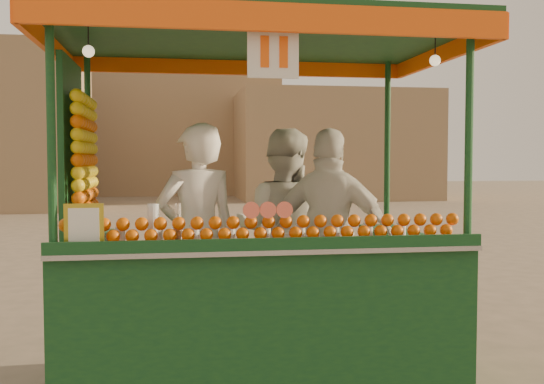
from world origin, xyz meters
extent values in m
cube|color=#8D6D50|center=(7.00, 24.00, 2.50)|extent=(9.00, 6.00, 5.00)
cube|color=#8D6D50|center=(-2.00, 30.00, 3.50)|extent=(14.00, 7.00, 7.00)
cube|color=#0F391D|center=(0.17, 0.03, 0.17)|extent=(2.88, 1.77, 0.33)
cylinder|color=black|center=(-0.83, 0.03, 0.20)|extent=(0.40, 0.11, 0.40)
cylinder|color=black|center=(1.17, 0.03, 0.20)|extent=(0.40, 0.11, 0.40)
cube|color=#0F391D|center=(0.17, -0.69, 0.78)|extent=(2.88, 0.33, 0.89)
cube|color=#0F391D|center=(-1.10, 0.14, 0.78)|extent=(0.33, 1.44, 0.89)
cube|color=#0F391D|center=(1.44, 0.14, 0.78)|extent=(0.33, 1.44, 0.89)
cube|color=#B2B2B7|center=(0.17, -0.66, 1.24)|extent=(2.88, 0.51, 0.03)
cylinder|color=#0F391D|center=(-1.21, -0.80, 1.99)|extent=(0.06, 0.06, 1.55)
cylinder|color=#0F391D|center=(1.56, -0.80, 1.99)|extent=(0.06, 0.06, 1.55)
cylinder|color=#0F391D|center=(-1.21, 0.86, 1.99)|extent=(0.06, 0.06, 1.55)
cylinder|color=#0F391D|center=(1.56, 0.86, 1.99)|extent=(0.06, 0.06, 1.55)
cube|color=#0F391D|center=(0.17, 0.03, 2.81)|extent=(3.10, 1.99, 0.09)
cube|color=#FD580E|center=(0.17, -0.97, 2.72)|extent=(3.10, 0.04, 0.18)
cube|color=#FD580E|center=(0.17, 1.03, 2.72)|extent=(3.10, 0.04, 0.18)
cube|color=#FD580E|center=(-1.38, 0.03, 2.72)|extent=(0.04, 1.99, 0.18)
cube|color=#FD580E|center=(1.72, 0.03, 2.72)|extent=(0.04, 1.99, 0.18)
cylinder|color=#FF674D|center=(0.15, -0.80, 1.51)|extent=(0.11, 0.03, 0.11)
cube|color=gold|center=(-1.03, -0.80, 1.41)|extent=(0.24, 0.02, 0.31)
cube|color=white|center=(0.17, -0.88, 2.53)|extent=(0.33, 0.02, 0.33)
sphere|color=#FFE5B2|center=(-0.99, -0.72, 2.53)|extent=(0.08, 0.08, 0.08)
sphere|color=#FFE5B2|center=(1.33, -0.72, 2.53)|extent=(0.08, 0.08, 0.08)
imported|color=white|center=(-0.29, 0.00, 1.23)|extent=(0.74, 0.59, 1.79)
imported|color=beige|center=(0.47, 0.44, 1.22)|extent=(1.05, 0.94, 1.77)
imported|color=silver|center=(0.78, 0.01, 1.21)|extent=(1.11, 0.87, 1.76)
camera|label=1|loc=(-0.46, -4.81, 1.84)|focal=40.77mm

